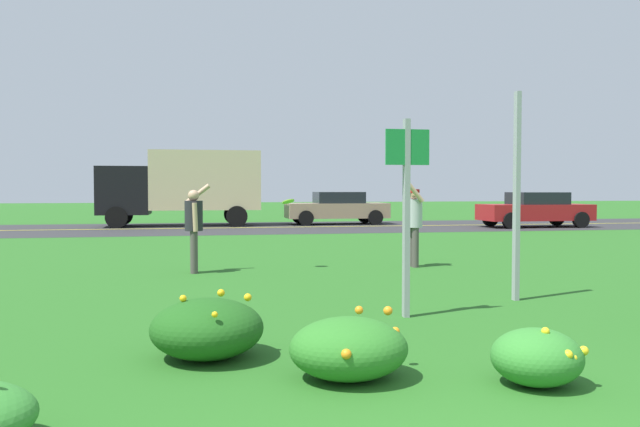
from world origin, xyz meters
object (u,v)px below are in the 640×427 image
at_px(sign_post_by_roadside, 517,196).
at_px(person_catcher_red_cap_gray_shirt, 414,219).
at_px(sign_post_near_path, 407,197).
at_px(frisbee_lime, 288,202).
at_px(person_thrower_dark_shirt, 194,223).
at_px(car_tan_center_left, 337,208).
at_px(car_red_leftmost, 535,209).
at_px(box_truck_black, 184,184).

relative_size(sign_post_by_roadside, person_catcher_red_cap_gray_shirt, 1.67).
distance_m(sign_post_near_path, frisbee_lime, 5.11).
xyz_separation_m(person_thrower_dark_shirt, car_tan_center_left, (6.30, 15.67, -0.21)).
relative_size(person_catcher_red_cap_gray_shirt, frisbee_lime, 6.86).
xyz_separation_m(person_thrower_dark_shirt, person_catcher_red_cap_gray_shirt, (4.42, 0.10, 0.03)).
distance_m(person_thrower_dark_shirt, frisbee_lime, 1.91).
bearing_deg(person_catcher_red_cap_gray_shirt, person_thrower_dark_shirt, -178.67).
bearing_deg(person_thrower_dark_shirt, frisbee_lime, 8.37).
relative_size(person_thrower_dark_shirt, frisbee_lime, 6.51).
bearing_deg(car_red_leftmost, box_truck_black, 165.68).
distance_m(person_thrower_dark_shirt, box_truck_black, 15.70).
bearing_deg(person_thrower_dark_shirt, sign_post_by_roadside, -40.83).
height_order(sign_post_by_roadside, person_catcher_red_cap_gray_shirt, sign_post_by_roadside).
bearing_deg(sign_post_by_roadside, box_truck_black, 104.24).
xyz_separation_m(sign_post_by_roadside, car_red_leftmost, (9.38, 15.94, -0.76)).
height_order(person_thrower_dark_shirt, car_tan_center_left, person_thrower_dark_shirt).
xyz_separation_m(sign_post_by_roadside, frisbee_lime, (-2.69, 4.20, -0.15)).
distance_m(person_catcher_red_cap_gray_shirt, car_red_leftmost, 15.24).
distance_m(person_catcher_red_cap_gray_shirt, box_truck_black, 16.33).
distance_m(sign_post_by_roadside, box_truck_black, 20.22).
bearing_deg(person_catcher_red_cap_gray_shirt, car_tan_center_left, 83.13).
bearing_deg(car_tan_center_left, box_truck_black, -180.00).
relative_size(sign_post_near_path, person_thrower_dark_shirt, 1.45).
xyz_separation_m(person_thrower_dark_shirt, frisbee_lime, (1.85, 0.27, 0.40)).
bearing_deg(frisbee_lime, sign_post_by_roadside, -57.32).
height_order(person_thrower_dark_shirt, box_truck_black, box_truck_black).
distance_m(sign_post_near_path, box_truck_black, 20.68).
height_order(sign_post_by_roadside, car_red_leftmost, sign_post_by_roadside).
xyz_separation_m(sign_post_near_path, car_red_leftmost, (11.32, 16.79, -0.76)).
bearing_deg(frisbee_lime, person_thrower_dark_shirt, -171.63).
bearing_deg(car_tan_center_left, sign_post_by_roadside, -95.12).
relative_size(person_thrower_dark_shirt, car_red_leftmost, 0.38).
bearing_deg(box_truck_black, person_catcher_red_cap_gray_shirt, -72.69).
bearing_deg(car_tan_center_left, sign_post_near_path, -100.25).
bearing_deg(box_truck_black, person_thrower_dark_shirt, -88.42).
distance_m(car_tan_center_left, box_truck_black, 6.81).
height_order(sign_post_near_path, sign_post_by_roadside, sign_post_by_roadside).
distance_m(car_red_leftmost, car_tan_center_left, 8.46).
xyz_separation_m(sign_post_near_path, sign_post_by_roadside, (1.94, 0.86, -0.00)).
xyz_separation_m(sign_post_near_path, frisbee_lime, (-0.75, 5.05, -0.15)).
xyz_separation_m(person_catcher_red_cap_gray_shirt, car_tan_center_left, (1.88, 15.57, -0.24)).
xyz_separation_m(sign_post_near_path, car_tan_center_left, (3.70, 20.46, -0.76)).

